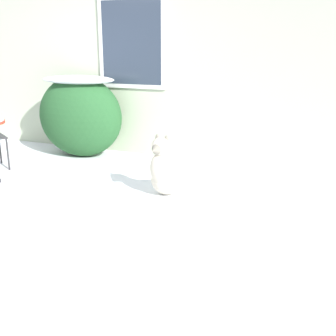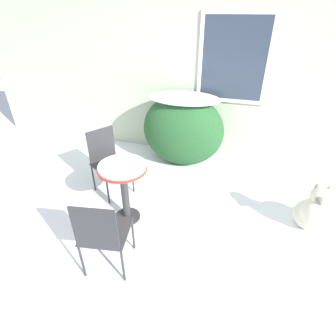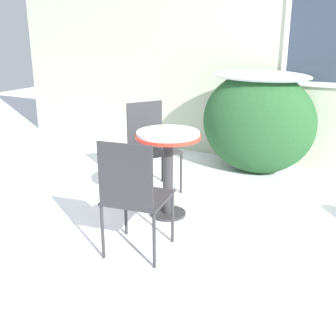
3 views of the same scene
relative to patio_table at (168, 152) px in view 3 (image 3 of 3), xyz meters
The scene contains 6 objects.
ground_plane 0.74m from the patio_table, 20.73° to the right, with size 16.00×16.00×0.00m, color white.
house_wall 2.23m from the patio_table, 77.99° to the left, with size 8.00×0.10×2.73m.
shrub_left 1.59m from the patio_table, 77.86° to the left, with size 1.31×0.82×1.18m.
patio_table is the anchor object (origin of this frame).
patio_chair_near_table 0.72m from the patio_table, 132.97° to the left, with size 0.61×0.61×0.90m.
patio_chair_far_side 0.77m from the patio_table, 80.71° to the right, with size 0.50×0.50×0.90m.
Camera 3 is at (1.26, -2.95, 1.63)m, focal length 45.00 mm.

